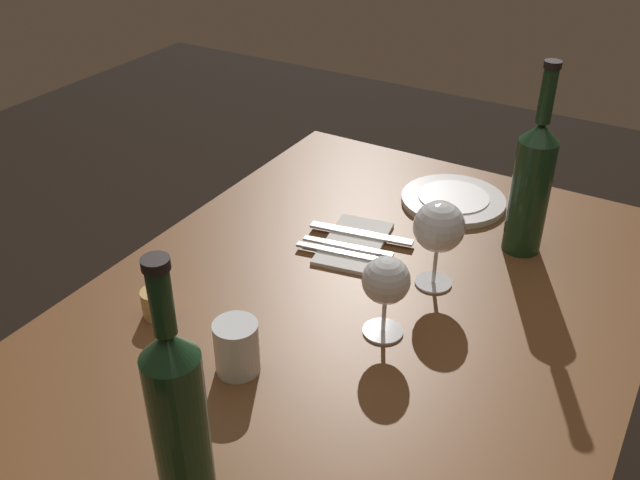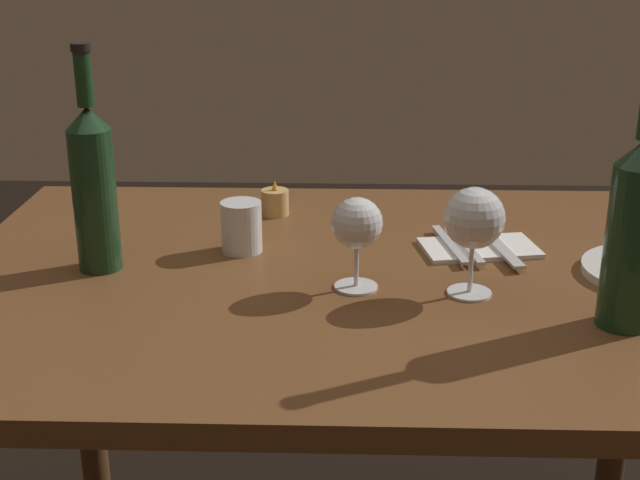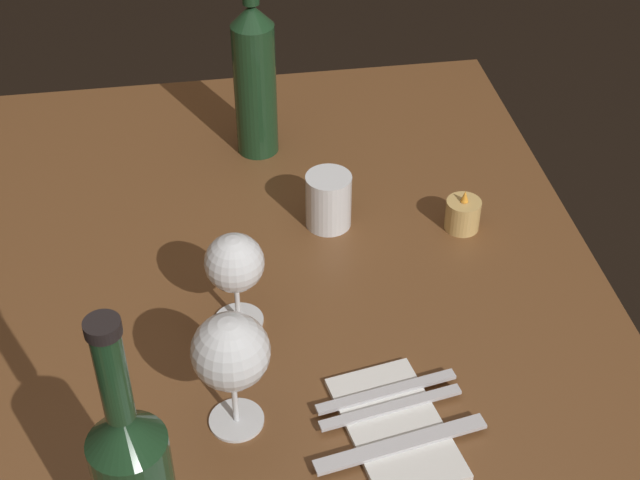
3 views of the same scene
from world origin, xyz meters
TOP-DOWN VIEW (x-y plane):
  - dining_table at (0.00, 0.00)m, footprint 1.30×0.90m
  - wine_glass_left at (0.17, -0.09)m, footprint 0.09×0.09m
  - wine_glass_right at (0.00, -0.07)m, footprint 0.08×0.08m
  - wine_bottle at (-0.41, -0.00)m, footprint 0.07×0.07m
  - water_tumbler at (-0.19, 0.08)m, footprint 0.07×0.07m
  - votive_candle at (-0.15, 0.28)m, footprint 0.05×0.05m
  - folded_napkin at (0.21, 0.10)m, footprint 0.21×0.14m
  - fork_inner at (0.18, 0.10)m, footprint 0.05×0.18m
  - fork_outer at (0.16, 0.10)m, footprint 0.05×0.18m
  - table_knife at (0.24, 0.10)m, footprint 0.06×0.21m

SIDE VIEW (x-z plane):
  - dining_table at x=0.00m, z-range 0.28..1.02m
  - folded_napkin at x=0.21m, z-range 0.74..0.75m
  - fork_inner at x=0.18m, z-range 0.75..0.75m
  - fork_outer at x=0.16m, z-range 0.75..0.75m
  - table_knife at x=0.24m, z-range 0.75..0.75m
  - votive_candle at x=-0.15m, z-range 0.73..0.80m
  - water_tumbler at x=-0.19m, z-range 0.74..0.82m
  - wine_glass_right at x=0.00m, z-range 0.77..0.91m
  - wine_glass_left at x=0.17m, z-range 0.77..0.94m
  - wine_bottle at x=-0.41m, z-range 0.70..1.06m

